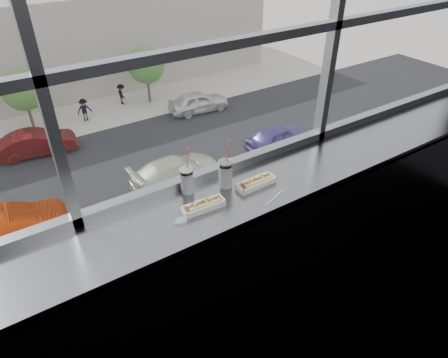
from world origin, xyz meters
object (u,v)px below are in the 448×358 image
soda_cup_right (225,172)px  wrapper (181,220)px  tree_center (23,90)px  tree_right (146,65)px  car_near_d (176,167)px  pedestrian_d (121,92)px  car_near_c (11,220)px  car_far_c (198,98)px  loose_straw (275,197)px  hotdog_tray_left (203,205)px  hotdog_tray_right (256,182)px  pedestrian_c (84,108)px  car_far_b (36,139)px  soda_cup_left (187,179)px  car_near_e (278,133)px

soda_cup_right → wrapper: size_ratio=3.94×
tree_center → tree_right: size_ratio=0.97×
car_near_d → pedestrian_d: 12.88m
car_near_c → car_near_d: size_ratio=1.05×
car_far_c → tree_right: (-2.47, 4.00, 2.02)m
loose_straw → wrapper: (-0.63, 0.12, 0.01)m
car_near_c → car_far_c: car_near_c is taller
hotdog_tray_left → car_near_d: size_ratio=0.04×
car_near_d → tree_center: bearing=22.0°
hotdog_tray_left → tree_right: (11.15, 28.30, -8.95)m
hotdog_tray_right → pedestrian_c: (5.05, 27.60, -11.03)m
pedestrian_c → pedestrian_d: bearing=22.3°
car_far_b → tree_right: size_ratio=1.40×
soda_cup_left → tree_right: 31.53m
loose_straw → car_far_b: loose_straw is taller
hotdog_tray_left → hotdog_tray_right: (0.43, 0.02, 0.00)m
hotdog_tray_left → soda_cup_right: size_ratio=0.77×
hotdog_tray_right → soda_cup_right: 0.22m
car_near_e → tree_right: 12.82m
pedestrian_d → car_far_b: bearing=121.7°
car_far_c → car_near_d: car_far_c is taller
car_far_b → tree_center: size_ratio=1.45×
tree_center → car_near_e: bearing=-41.9°
pedestrian_d → pedestrian_c: size_ratio=0.97×
wrapper → car_near_c: 19.69m
hotdog_tray_right → car_far_b: 26.66m
hotdog_tray_left → car_far_b: 26.69m
pedestrian_d → pedestrian_c: (-3.55, -1.46, 0.04)m
car_near_d → tree_right: bearing=-20.5°
car_near_e → pedestrian_d: car_near_e is taller
tree_right → tree_center: bearing=180.0°
loose_straw → car_near_e: (14.72, 16.46, -10.96)m
loose_straw → tree_center: loose_straw is taller
wrapper → car_near_c: wrapper is taller
loose_straw → tree_right: size_ratio=0.04×
hotdog_tray_left → car_near_c: size_ratio=0.04×
soda_cup_right → car_far_b: soda_cup_right is taller
car_near_e → tree_right: bearing=14.3°
hotdog_tray_left → pedestrian_c: 30.24m
hotdog_tray_right → tree_right: (10.71, 28.28, -8.95)m
tree_right → pedestrian_d: bearing=159.6°
car_near_d → tree_center: tree_center is taller
car_near_d → pedestrian_d: bearing=-10.4°
pedestrian_d → tree_right: 3.08m
hotdog_tray_left → pedestrian_d: hotdog_tray_left is taller
tree_center → soda_cup_left: bearing=-93.6°
soda_cup_right → car_far_b: size_ratio=0.06×
car_near_c → tree_right: size_ratio=1.45×
loose_straw → car_far_c: loose_straw is taller
soda_cup_right → tree_center: bearing=86.9°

